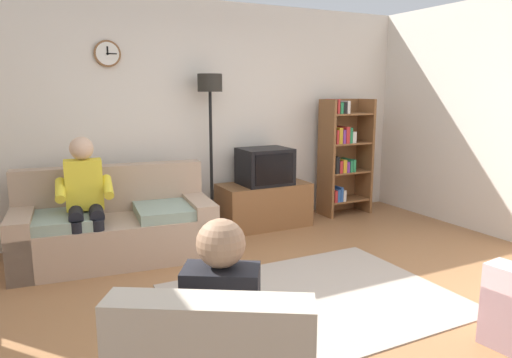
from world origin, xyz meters
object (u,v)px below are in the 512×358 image
Objects in this scene: person_on_couch at (85,195)px; person_in_left_armchair at (225,319)px; tv_stand at (264,205)px; couch at (115,228)px; bookshelf at (342,155)px; floor_lamp at (210,109)px; tv at (265,166)px.

person_in_left_armchair is at bearing -83.77° from person_on_couch.
person_in_left_armchair reaches higher than tv_stand.
person_on_couch is (-2.13, -0.42, 0.43)m from tv_stand.
couch is 1.27× the size of bookshelf.
floor_lamp is (1.20, 0.41, 1.14)m from couch.
floor_lamp is 1.65× the size of person_in_left_armchair.
person_in_left_armchair is at bearing -120.81° from tv_stand.
person_on_couch reaches higher than tv_stand.
floor_lamp is at bearing 18.87° from couch.
tv_stand is 3.61m from person_in_left_armchair.
floor_lamp is (-0.65, 0.12, 0.69)m from tv.
person_on_couch reaches higher than tv.
tv is at bearing -10.79° from floor_lamp.
floor_lamp reaches higher than couch.
bookshelf reaches higher than tv.
tv_stand is at bearing 9.57° from couch.
floor_lamp is at bearing 179.09° from bookshelf.
floor_lamp is 1.74m from person_on_couch.
person_on_couch reaches higher than person_in_left_armchair.
tv_stand is 1.35m from floor_lamp.
tv is 0.96m from floor_lamp.
tv is at bearing 8.83° from couch.
person_in_left_armchair is (-1.84, -3.06, -0.15)m from tv.
tv_stand is at bearing 59.19° from person_in_left_armchair.
floor_lamp is 1.49× the size of person_on_couch.
person_on_couch is at bearing 96.23° from person_in_left_armchair.
person_on_couch is at bearing -160.64° from floor_lamp.
bookshelf is at bearing 3.24° from tv_stand.
couch is 1.80× the size of tv_stand.
couch is at bearing -170.43° from tv_stand.
bookshelf reaches higher than couch.
person_on_couch is (-2.13, -0.40, -0.06)m from tv.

